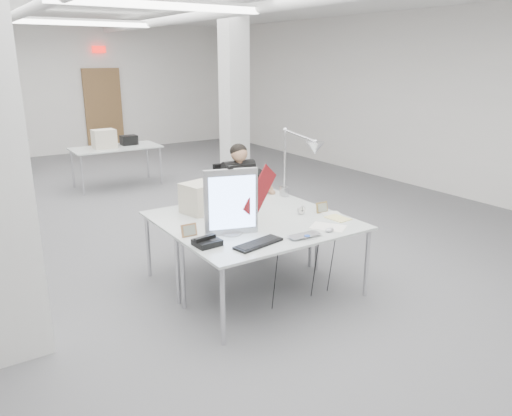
{
  "coord_description": "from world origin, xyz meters",
  "views": [
    {
      "loc": [
        -2.67,
        -6.19,
        2.37
      ],
      "look_at": [
        0.08,
        -2.0,
        0.85
      ],
      "focal_mm": 35.0,
      "sensor_mm": 36.0,
      "label": 1
    }
  ],
  "objects": [
    {
      "name": "room_shell",
      "position": [
        0.04,
        0.13,
        1.69
      ],
      "size": [
        10.04,
        14.04,
        3.24
      ],
      "color": "#58585B",
      "rests_on": "ground"
    },
    {
      "name": "desk_phone",
      "position": [
        -0.75,
        -2.46,
        0.78
      ],
      "size": [
        0.23,
        0.21,
        0.06
      ],
      "primitive_type": "cube",
      "rotation": [
        0.0,
        0.0,
        0.07
      ],
      "color": "black",
      "rests_on": "desk_main"
    },
    {
      "name": "laptop",
      "position": [
        0.11,
        -2.82,
        0.77
      ],
      "size": [
        0.33,
        0.23,
        0.03
      ],
      "primitive_type": "imported",
      "rotation": [
        0.0,
        0.0,
        -0.05
      ],
      "color": "#A5A4A9",
      "rests_on": "desk_main"
    },
    {
      "name": "keyboard",
      "position": [
        -0.36,
        -2.7,
        0.77
      ],
      "size": [
        0.51,
        0.26,
        0.02
      ],
      "primitive_type": "cube",
      "rotation": [
        0.0,
        0.0,
        0.2
      ],
      "color": "black",
      "rests_on": "desk_main"
    },
    {
      "name": "desk_clock",
      "position": [
        0.52,
        -2.2,
        0.81
      ],
      "size": [
        0.1,
        0.03,
        0.1
      ],
      "primitive_type": "cylinder",
      "rotation": [
        1.57,
        0.0,
        0.05
      ],
      "color": "#AAA9AD",
      "rests_on": "desk_main"
    },
    {
      "name": "pennant",
      "position": [
        -0.11,
        -2.35,
        1.13
      ],
      "size": [
        0.47,
        0.14,
        0.52
      ],
      "primitive_type": "cube",
      "rotation": [
        0.0,
        -0.87,
        0.27
      ],
      "color": "maroon",
      "rests_on": "monitor"
    },
    {
      "name": "beige_monitor",
      "position": [
        -0.34,
        -1.54,
        0.92
      ],
      "size": [
        0.41,
        0.39,
        0.32
      ],
      "primitive_type": "cube",
      "rotation": [
        0.0,
        0.0,
        0.23
      ],
      "color": "beige",
      "rests_on": "desk_second"
    },
    {
      "name": "office_chair",
      "position": [
        0.51,
        -0.9,
        0.58
      ],
      "size": [
        0.62,
        0.62,
        1.17
      ],
      "primitive_type": null,
      "rotation": [
        0.0,
        0.0,
        -0.08
      ],
      "color": "black",
      "rests_on": "room_shell"
    },
    {
      "name": "mouse",
      "position": [
        0.41,
        -2.79,
        0.77
      ],
      "size": [
        0.11,
        0.1,
        0.04
      ],
      "primitive_type": "ellipsoid",
      "rotation": [
        0.0,
        0.0,
        0.4
      ],
      "color": "#BAB9BE",
      "rests_on": "desk_main"
    },
    {
      "name": "paper_stack_b",
      "position": [
        0.76,
        -2.52,
        0.76
      ],
      "size": [
        0.2,
        0.26,
        0.01
      ],
      "primitive_type": "cube",
      "rotation": [
        0.0,
        0.0,
        0.09
      ],
      "color": "#E1D687",
      "rests_on": "desk_main"
    },
    {
      "name": "architect_lamp",
      "position": [
        0.81,
        -1.76,
        1.25
      ],
      "size": [
        0.45,
        0.82,
        1.0
      ],
      "primitive_type": null,
      "rotation": [
        0.0,
        0.0,
        0.24
      ],
      "color": "#B8B8BC",
      "rests_on": "desk_second"
    },
    {
      "name": "paper_stack_a",
      "position": [
        0.49,
        -2.68,
        0.76
      ],
      "size": [
        0.38,
        0.4,
        0.01
      ],
      "primitive_type": "cube",
      "rotation": [
        0.0,
        0.0,
        0.6
      ],
      "color": "white",
      "rests_on": "desk_main"
    },
    {
      "name": "desk_main",
      "position": [
        0.0,
        -2.5,
        0.74
      ],
      "size": [
        1.8,
        0.9,
        0.02
      ],
      "primitive_type": "cube",
      "color": "silver",
      "rests_on": "room_shell"
    },
    {
      "name": "seated_person",
      "position": [
        0.51,
        -0.95,
        0.9
      ],
      "size": [
        0.51,
        0.62,
        0.88
      ],
      "primitive_type": null,
      "rotation": [
        0.0,
        0.0,
        -0.08
      ],
      "color": "black",
      "rests_on": "office_chair"
    },
    {
      "name": "picture_frame_right",
      "position": [
        0.76,
        -2.26,
        0.81
      ],
      "size": [
        0.15,
        0.04,
        0.12
      ],
      "primitive_type": "cube",
      "rotation": [
        -0.21,
        0.0,
        -0.03
      ],
      "color": "olive",
      "rests_on": "desk_main"
    },
    {
      "name": "paper_stack_c",
      "position": [
        0.8,
        -2.35,
        0.76
      ],
      "size": [
        0.23,
        0.2,
        0.01
      ],
      "primitive_type": "cube",
      "rotation": [
        0.0,
        0.0,
        -0.36
      ],
      "color": "silver",
      "rests_on": "desk_main"
    },
    {
      "name": "bankers_lamp",
      "position": [
        -0.09,
        -2.08,
        0.93
      ],
      "size": [
        0.33,
        0.22,
        0.35
      ],
      "primitive_type": null,
      "rotation": [
        0.0,
        0.0,
        -0.35
      ],
      "color": "#B88739",
      "rests_on": "desk_main"
    },
    {
      "name": "picture_frame_left",
      "position": [
        -0.78,
        -2.15,
        0.82
      ],
      "size": [
        0.15,
        0.04,
        0.12
      ],
      "primitive_type": "cube",
      "rotation": [
        -0.21,
        0.0,
        -0.02
      ],
      "color": "#B27B4C",
      "rests_on": "desk_main"
    },
    {
      "name": "bg_desk_a",
      "position": [
        0.2,
        3.0,
        0.74
      ],
      "size": [
        1.6,
        0.8,
        0.02
      ],
      "primitive_type": "cube",
      "color": "silver",
      "rests_on": "room_shell"
    },
    {
      "name": "monitor",
      "position": [
        -0.41,
        -2.32,
        1.07
      ],
      "size": [
        0.5,
        0.2,
        0.63
      ],
      "primitive_type": "cube",
      "rotation": [
        0.0,
        0.0,
        -0.3
      ],
      "color": "#A4A4A9",
      "rests_on": "desk_main"
    },
    {
      "name": "desk_second",
      "position": [
        0.0,
        -1.6,
        0.74
      ],
      "size": [
        1.8,
        0.9,
        0.02
      ],
      "primitive_type": "cube",
      "color": "silver",
      "rests_on": "room_shell"
    }
  ]
}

